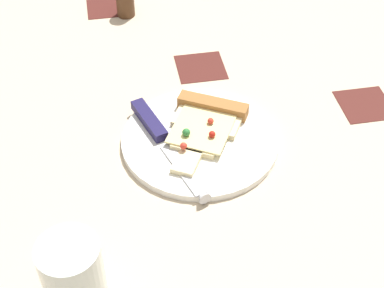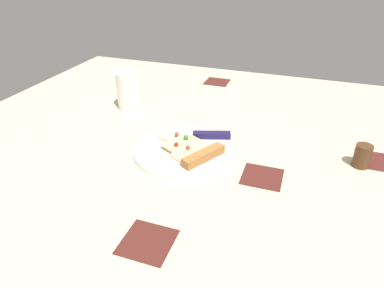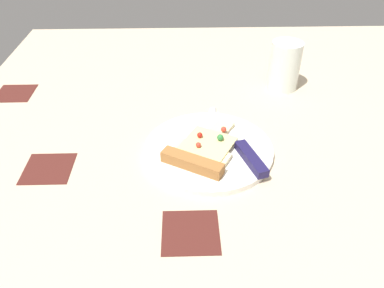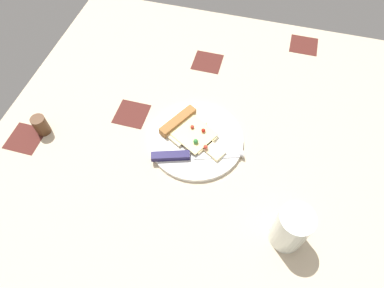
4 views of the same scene
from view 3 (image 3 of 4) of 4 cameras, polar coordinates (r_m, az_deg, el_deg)
The scene contains 5 objects.
ground_plane at distance 82.64cm, azimuth 6.65°, elevation 1.29°, with size 126.10×126.10×3.00cm.
plate at distance 74.74cm, azimuth 2.50°, elevation -0.82°, with size 25.59×25.59×1.21cm, color white.
pizza_slice at distance 72.04cm, azimuth 1.65°, elevation -1.04°, with size 15.30×18.99×2.60cm.
knife at distance 74.28cm, azimuth 7.35°, elevation -0.23°, with size 9.47×23.46×2.45cm.
drinking_glass at distance 97.82cm, azimuth 13.88°, elevation 11.47°, with size 7.58×7.58×11.97cm, color silver.
Camera 3 is at (11.49, 66.52, 46.22)cm, focal length 35.16 mm.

